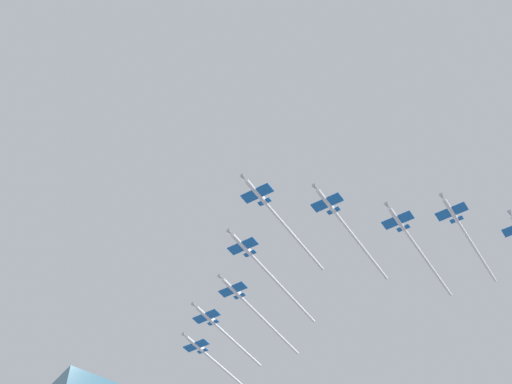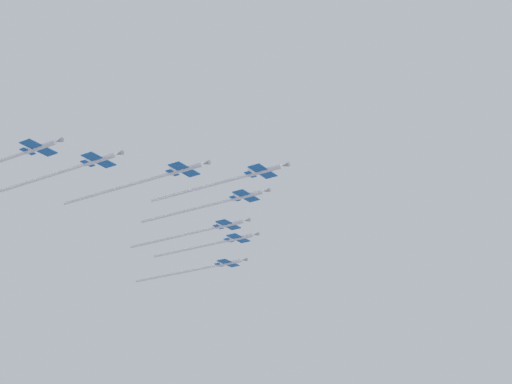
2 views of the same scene
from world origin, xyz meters
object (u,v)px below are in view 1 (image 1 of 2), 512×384
jet_port_inner (344,224)px  jet_tail_end (213,360)px  jet_starboard_inner (264,268)px  jet_lead (275,214)px  jet_port_outer (413,242)px  jet_port_trail (220,329)px  jet_starboard_outer (252,308)px  jet_center_rear (463,230)px

jet_port_inner → jet_tail_end: jet_tail_end is taller
jet_port_inner → jet_starboard_inner: size_ratio=0.92×
jet_lead → jet_port_inner: bearing=-133.1°
jet_lead → jet_tail_end: bearing=-42.0°
jet_port_outer → jet_port_trail: size_ratio=1.17×
jet_starboard_outer → jet_port_trail: (-2.33, 13.44, -0.80)m
jet_port_inner → jet_port_trail: jet_port_inner is taller
jet_port_outer → jet_starboard_outer: jet_port_outer is taller
jet_port_inner → jet_starboard_inner: jet_port_inner is taller
jet_starboard_outer → jet_port_trail: jet_starboard_outer is taller
jet_starboard_outer → jet_tail_end: 32.37m
jet_starboard_inner → jet_port_trail: 31.67m
jet_lead → jet_port_trail: bearing=-39.2°
jet_port_inner → jet_starboard_outer: bearing=-21.5°
jet_starboard_inner → jet_center_rear: (35.87, -43.67, 2.19)m
jet_lead → jet_starboard_inner: size_ratio=0.90×
jet_starboard_outer → jet_port_inner: bearing=158.5°
jet_lead → jet_port_outer: bearing=-131.9°
jet_starboard_inner → jet_port_outer: jet_port_outer is taller
jet_port_outer → jet_starboard_outer: size_ratio=0.98×
jet_port_inner → jet_tail_end: bearing=-26.9°
jet_lead → jet_port_outer: 40.09m
jet_center_rear → jet_tail_end: bearing=-8.7°
jet_port_inner → jet_port_trail: size_ratio=1.15×
jet_starboard_outer → jet_center_rear: (27.29, -61.27, 1.13)m
jet_center_rear → jet_starboard_inner: bearing=18.5°
jet_center_rear → jet_tail_end: (-19.91, 92.75, 0.39)m
jet_port_inner → jet_center_rear: (27.75, -18.10, -0.26)m
jet_starboard_inner → jet_tail_end: bearing=-38.9°
jet_port_inner → jet_center_rear: bearing=-144.0°
jet_port_outer → jet_tail_end: jet_tail_end is taller
jet_starboard_inner → jet_port_inner: bearing=176.8°
jet_starboard_outer → jet_center_rear: size_ratio=1.11×
jet_center_rear → jet_port_trail: jet_center_rear is taller
jet_starboard_inner → jet_port_outer: bearing=-160.8°
jet_port_trail → jet_tail_end: 20.62m
jet_starboard_inner → jet_starboard_outer: (8.58, 17.60, 1.06)m
jet_port_inner → jet_starboard_outer: (0.46, 43.18, -1.39)m
jet_port_inner → jet_tail_end: (7.84, 74.66, 0.12)m
jet_tail_end → jet_lead: bearing=138.0°
jet_starboard_inner → jet_port_trail: size_ratio=1.24×
jet_lead → jet_center_rear: size_ratio=1.04×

